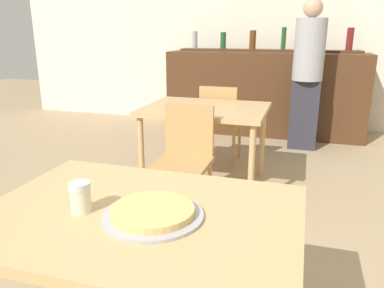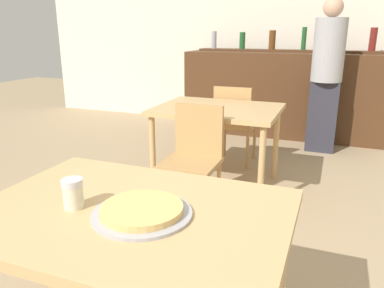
{
  "view_description": "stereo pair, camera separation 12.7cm",
  "coord_description": "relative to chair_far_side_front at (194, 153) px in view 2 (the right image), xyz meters",
  "views": [
    {
      "loc": [
        0.54,
        -1.12,
        1.36
      ],
      "look_at": [
        0.03,
        0.55,
        0.83
      ],
      "focal_mm": 35.0,
      "sensor_mm": 36.0,
      "label": 1
    },
    {
      "loc": [
        0.66,
        -1.08,
        1.36
      ],
      "look_at": [
        0.03,
        0.55,
        0.83
      ],
      "focal_mm": 35.0,
      "sensor_mm": 36.0,
      "label": 2
    }
  ],
  "objects": [
    {
      "name": "wall_back",
      "position": [
        0.29,
        3.07,
        0.92
      ],
      "size": [
        8.0,
        0.05,
        2.8
      ],
      "color": "silver",
      "rests_on": "ground_plane"
    },
    {
      "name": "dining_table_near",
      "position": [
        0.29,
        -1.42,
        0.17
      ],
      "size": [
        1.16,
        0.83,
        0.73
      ],
      "color": "tan",
      "rests_on": "ground_plane"
    },
    {
      "name": "dining_table_far",
      "position": [
        0.0,
        0.58,
        0.16
      ],
      "size": [
        1.06,
        0.82,
        0.72
      ],
      "color": "tan",
      "rests_on": "ground_plane"
    },
    {
      "name": "bar_counter",
      "position": [
        0.29,
        2.57,
        0.06
      ],
      "size": [
        2.6,
        0.56,
        1.09
      ],
      "color": "#4C2D19",
      "rests_on": "ground_plane"
    },
    {
      "name": "bar_back_shelf",
      "position": [
        0.32,
        2.71,
        0.67
      ],
      "size": [
        2.39,
        0.24,
        0.32
      ],
      "color": "#4C2D19",
      "rests_on": "bar_counter"
    },
    {
      "name": "chair_far_side_front",
      "position": [
        0.0,
        0.0,
        0.0
      ],
      "size": [
        0.4,
        0.4,
        0.83
      ],
      "color": "tan",
      "rests_on": "ground_plane"
    },
    {
      "name": "chair_far_side_back",
      "position": [
        0.0,
        1.17,
        0.0
      ],
      "size": [
        0.4,
        0.4,
        0.83
      ],
      "rotation": [
        0.0,
        0.0,
        3.14
      ],
      "color": "tan",
      "rests_on": "ground_plane"
    },
    {
      "name": "pizza_tray",
      "position": [
        0.35,
        -1.44,
        0.26
      ],
      "size": [
        0.36,
        0.36,
        0.04
      ],
      "color": "#A3A3A8",
      "rests_on": "dining_table_near"
    },
    {
      "name": "cheese_shaker",
      "position": [
        0.09,
        -1.48,
        0.3
      ],
      "size": [
        0.08,
        0.08,
        0.11
      ],
      "color": "beige",
      "rests_on": "dining_table_near"
    },
    {
      "name": "person_standing",
      "position": [
        0.83,
        1.99,
        0.44
      ],
      "size": [
        0.34,
        0.34,
        1.71
      ],
      "color": "#2D2D38",
      "rests_on": "ground_plane"
    }
  ]
}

